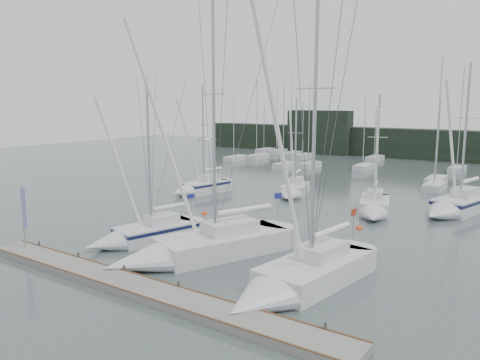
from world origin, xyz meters
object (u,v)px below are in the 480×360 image
object	(u,v)px
sailboat_near_right	(291,282)
buoy_b	(359,229)
sailboat_near_center	(186,251)
buoy_c	(204,214)
sailboat_mid_b	(293,191)
sailboat_mid_c	(374,209)
sailboat_mid_d	(453,207)
sailboat_mid_a	(197,188)
dock_banner	(24,211)
sailboat_near_left	(137,236)

from	to	relation	value
sailboat_near_right	buoy_b	world-z (taller)	sailboat_near_right
sailboat_near_right	buoy_b	distance (m)	13.98
sailboat_near_center	buoy_c	xyz separation A→B (m)	(-6.60, 10.06, -0.61)
sailboat_mid_b	sailboat_mid_c	xyz separation A→B (m)	(9.59, -3.37, 0.04)
sailboat_near_center	sailboat_mid_d	xyz separation A→B (m)	(11.22, 22.01, 0.06)
sailboat_near_center	sailboat_near_right	bearing A→B (deg)	16.99
sailboat_mid_a	sailboat_near_right	bearing A→B (deg)	-29.66
sailboat_near_right	sailboat_mid_d	bearing A→B (deg)	89.72
sailboat_mid_b	sailboat_mid_d	xyz separation A→B (m)	(15.09, 0.85, 0.14)
sailboat_mid_a	sailboat_mid_b	world-z (taller)	sailboat_mid_a
buoy_b	sailboat_near_right	bearing A→B (deg)	-83.64
sailboat_mid_c	buoy_b	distance (m)	4.76
sailboat_near_right	buoy_b	bearing A→B (deg)	104.88
sailboat_near_right	sailboat_mid_c	world-z (taller)	sailboat_near_right
buoy_b	dock_banner	xyz separation A→B (m)	(-15.44, -17.80, 2.77)
sailboat_near_center	sailboat_mid_a	xyz separation A→B (m)	(-12.87, 16.74, -0.01)
sailboat_near_left	buoy_b	bearing A→B (deg)	63.77
sailboat_mid_c	sailboat_mid_d	world-z (taller)	sailboat_mid_d
sailboat_near_left	sailboat_near_center	world-z (taller)	sailboat_near_center
sailboat_mid_b	sailboat_mid_d	size ratio (longest dim) A/B	0.78
sailboat_near_left	dock_banner	world-z (taller)	sailboat_near_left
sailboat_near_right	sailboat_mid_a	world-z (taller)	sailboat_near_right
buoy_b	buoy_c	size ratio (longest dim) A/B	1.08
sailboat_near_right	sailboat_mid_b	xyz separation A→B (m)	(-11.56, 21.95, -0.08)
buoy_c	dock_banner	distance (m)	15.27
sailboat_near_right	sailboat_mid_d	distance (m)	23.07
sailboat_mid_d	sailboat_mid_a	bearing A→B (deg)	-152.83
sailboat_near_left	sailboat_mid_d	size ratio (longest dim) A/B	0.89
sailboat_near_right	buoy_c	xyz separation A→B (m)	(-14.29, 10.84, -0.61)
sailboat_mid_d	dock_banner	world-z (taller)	sailboat_mid_d
sailboat_near_center	buoy_b	world-z (taller)	sailboat_near_center
sailboat_mid_c	sailboat_mid_a	bearing A→B (deg)	166.27
sailboat_near_left	dock_banner	xyz separation A→B (m)	(-4.19, -5.49, 2.23)
sailboat_mid_d	dock_banner	size ratio (longest dim) A/B	3.43
sailboat_mid_c	buoy_b	size ratio (longest dim) A/B	20.27
buoy_c	sailboat_near_left	bearing A→B (deg)	-80.87
buoy_c	sailboat_mid_c	bearing A→B (deg)	32.16
buoy_c	sailboat_mid_d	bearing A→B (deg)	33.86
sailboat_near_left	sailboat_near_right	size ratio (longest dim) A/B	0.71
sailboat_near_center	sailboat_mid_b	bearing A→B (deg)	123.18
sailboat_mid_a	buoy_b	bearing A→B (deg)	-0.07
sailboat_mid_c	buoy_b	xyz separation A→B (m)	(0.43, -4.71, -0.57)
sailboat_near_left	dock_banner	bearing A→B (deg)	-111.20
sailboat_near_center	sailboat_mid_b	world-z (taller)	sailboat_near_center
sailboat_near_left	sailboat_near_right	world-z (taller)	sailboat_near_right
sailboat_near_center	buoy_b	distance (m)	14.48
sailboat_near_left	buoy_c	distance (m)	9.41
sailboat_near_center	buoy_b	bearing A→B (deg)	87.68
dock_banner	sailboat_mid_c	bearing A→B (deg)	61.68
sailboat_near_center	sailboat_mid_b	xyz separation A→B (m)	(-3.87, 21.17, -0.08)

